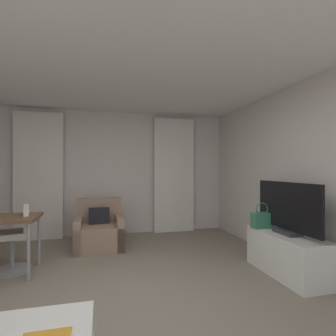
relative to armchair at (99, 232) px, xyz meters
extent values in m
plane|color=gray|center=(0.22, -2.11, -0.27)|extent=(12.00, 12.00, 0.00)
cube|color=silver|center=(0.22, 0.92, 1.03)|extent=(5.12, 0.06, 2.60)
cube|color=silver|center=(2.75, -2.11, 1.03)|extent=(0.06, 6.12, 2.60)
cube|color=white|center=(0.22, -2.11, 2.36)|extent=(5.12, 6.12, 0.06)
cube|color=silver|center=(-1.15, 0.79, 0.98)|extent=(0.90, 0.06, 2.50)
cube|color=silver|center=(1.60, 0.79, 0.98)|extent=(0.90, 0.06, 2.50)
cube|color=#997A66|center=(0.00, -0.04, -0.07)|extent=(0.83, 0.88, 0.40)
cube|color=#997A66|center=(-0.01, 0.32, 0.35)|extent=(0.81, 0.16, 0.43)
cube|color=#997A66|center=(0.35, -0.04, 0.00)|extent=(0.14, 0.86, 0.54)
cube|color=#997A66|center=(-0.34, -0.05, 0.00)|extent=(0.14, 0.86, 0.54)
cube|color=black|center=(0.00, 0.09, 0.23)|extent=(0.36, 0.21, 0.37)
cylinder|color=#99999E|center=(-0.84, -0.66, 0.09)|extent=(0.04, 0.04, 0.72)
cylinder|color=#99999E|center=(-0.84, -1.23, 0.09)|extent=(0.04, 0.04, 0.72)
cylinder|color=gray|center=(-1.13, -0.85, -0.04)|extent=(0.06, 0.06, 0.46)
cylinder|color=gray|center=(-1.13, -0.85, -0.25)|extent=(0.48, 0.48, 0.04)
cube|color=silver|center=(-1.13, -0.85, 0.23)|extent=(0.48, 0.48, 0.08)
cube|color=silver|center=(-0.96, -0.81, 0.44)|extent=(0.14, 0.36, 0.34)
cube|color=white|center=(2.40, -1.87, 0.00)|extent=(0.50, 1.14, 0.54)
cube|color=#333338|center=(2.40, -1.86, 0.29)|extent=(0.20, 0.36, 0.06)
cube|color=black|center=(2.40, -1.86, 0.63)|extent=(0.04, 1.16, 0.62)
cube|color=#387F5B|center=(2.28, -1.48, 0.37)|extent=(0.30, 0.14, 0.22)
torus|color=#387F5B|center=(2.28, -1.48, 0.53)|extent=(0.20, 0.02, 0.20)
camera|label=1|loc=(0.05, -4.80, 1.12)|focal=28.01mm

